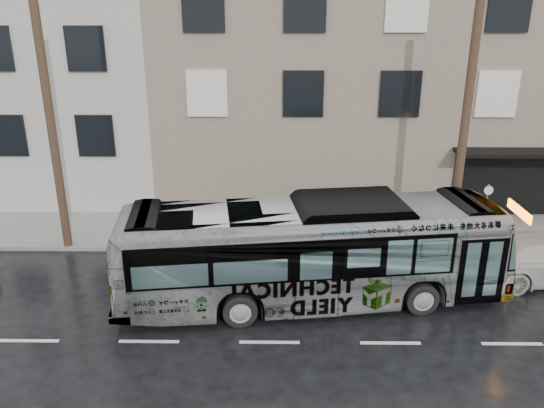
{
  "coord_description": "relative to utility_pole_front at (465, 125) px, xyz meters",
  "views": [
    {
      "loc": [
        0.2,
        -14.42,
        8.24
      ],
      "look_at": [
        0.01,
        2.5,
        2.08
      ],
      "focal_mm": 35.0,
      "sensor_mm": 36.0,
      "label": 1
    }
  ],
  "objects": [
    {
      "name": "building_taupe",
      "position": [
        -1.5,
        9.4,
        0.85
      ],
      "size": [
        20.0,
        12.0,
        11.0
      ],
      "primitive_type": "cube",
      "color": "gray",
      "rests_on": "ground"
    },
    {
      "name": "sidewalk",
      "position": [
        -6.5,
        1.6,
        -4.58
      ],
      "size": [
        90.0,
        3.6,
        0.15
      ],
      "primitive_type": "cube",
      "color": "gray",
      "rests_on": "ground"
    },
    {
      "name": "ground",
      "position": [
        -6.5,
        -3.3,
        -4.65
      ],
      "size": [
        120.0,
        120.0,
        0.0
      ],
      "primitive_type": "plane",
      "color": "black",
      "rests_on": "ground"
    },
    {
      "name": "sign_post",
      "position": [
        1.1,
        0.0,
        -3.3
      ],
      "size": [
        0.06,
        0.06,
        2.4
      ],
      "primitive_type": "cylinder",
      "color": "slate",
      "rests_on": "sidewalk"
    },
    {
      "name": "bus",
      "position": [
        -5.29,
        -3.58,
        -3.06
      ],
      "size": [
        11.68,
        4.17,
        3.18
      ],
      "primitive_type": "imported",
      "rotation": [
        0.0,
        0.0,
        1.7
      ],
      "color": "#B2B2B2",
      "rests_on": "ground"
    },
    {
      "name": "utility_pole_rear",
      "position": [
        -14.0,
        0.0,
        0.0
      ],
      "size": [
        0.3,
        0.3,
        9.0
      ],
      "primitive_type": "cylinder",
      "color": "#4E3727",
      "rests_on": "sidewalk"
    },
    {
      "name": "utility_pole_front",
      "position": [
        0.0,
        0.0,
        0.0
      ],
      "size": [
        0.3,
        0.3,
        9.0
      ],
      "primitive_type": "cylinder",
      "color": "#4E3727",
      "rests_on": "sidewalk"
    }
  ]
}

